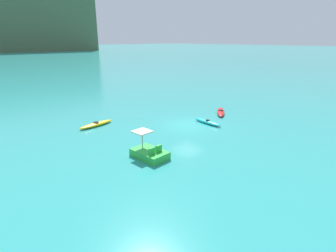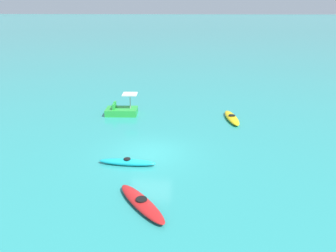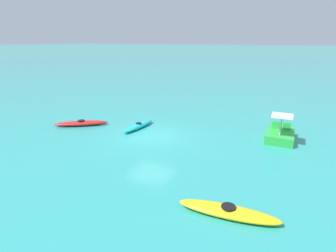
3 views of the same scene
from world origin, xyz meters
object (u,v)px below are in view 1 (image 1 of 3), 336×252
object	(u,v)px
kayak_cyan	(208,122)
kayak_yellow	(96,124)
pedal_boat_green	(149,153)
kayak_red	(221,112)

from	to	relation	value
kayak_cyan	kayak_yellow	bearing A→B (deg)	139.98
kayak_yellow	kayak_cyan	xyz separation A→B (m)	(7.73, -6.49, -0.00)
kayak_yellow	pedal_boat_green	size ratio (longest dim) A/B	1.38
kayak_red	pedal_boat_green	distance (m)	12.74
kayak_red	kayak_cyan	bearing A→B (deg)	-161.49
kayak_red	pedal_boat_green	xyz separation A→B (m)	(-12.34, -3.18, 0.17)
kayak_cyan	kayak_red	world-z (taller)	same
kayak_cyan	kayak_red	size ratio (longest dim) A/B	0.95
kayak_yellow	pedal_boat_green	distance (m)	8.44
kayak_cyan	pedal_boat_green	distance (m)	8.75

